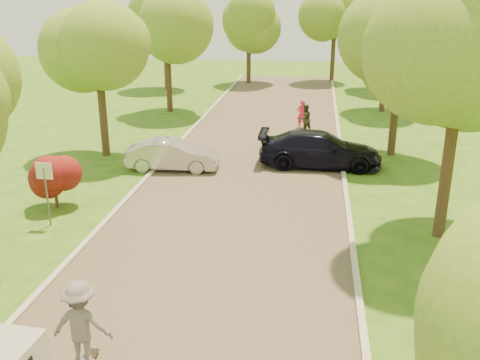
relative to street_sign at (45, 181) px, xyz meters
The scene contains 20 objects.
ground 7.22m from the street_sign, 34.59° to the right, with size 100.00×100.00×0.00m, color #255F16.
road 7.22m from the street_sign, 34.59° to the left, with size 8.00×60.00×0.01m, color #4C4438.
curb_left 4.62m from the street_sign, 66.37° to the left, with size 0.18×60.00×0.12m, color #B2AD9E.
curb_right 10.74m from the street_sign, 22.10° to the left, with size 0.18×60.00×0.12m, color #B2AD9E.
street_sign is the anchor object (origin of this frame).
red_shrub 1.65m from the street_sign, 108.43° to the left, with size 1.70×1.70×1.95m.
tree_l_midb 8.61m from the street_sign, 97.22° to the left, with size 4.30×4.20×6.62m.
tree_l_far 18.43m from the street_sign, 91.87° to the left, with size 4.92×4.80×7.79m.
tree_r_mida 13.46m from the street_sign, ahead, with size 5.13×5.00×7.95m.
tree_r_midb 16.27m from the street_sign, 38.90° to the left, with size 4.51×4.40×7.01m.
tree_r_far 24.25m from the street_sign, 56.91° to the left, with size 5.33×5.20×8.34m.
tree_bg_a 26.44m from the street_sign, 96.53° to the left, with size 5.12×5.00×7.72m.
tree_bg_b 31.57m from the street_sign, 63.40° to the left, with size 5.12×5.00×7.95m.
tree_bg_c 30.35m from the street_sign, 84.26° to the left, with size 4.92×4.80×7.33m.
tree_bg_d 33.74m from the street_sign, 72.61° to the left, with size 5.12×5.00×7.72m.
silver_sedan 6.88m from the street_sign, 68.49° to the left, with size 1.39×3.98×1.31m, color #A6A6AB.
dark_sedan 11.74m from the street_sign, 41.14° to the left, with size 2.18×5.37×1.56m, color black.
skateboarder 7.82m from the street_sign, 58.26° to the right, with size 1.21×0.70×1.88m, color slate.
person_striped 16.73m from the street_sign, 62.17° to the left, with size 0.58×0.38×1.58m, color red.
person_olive 15.72m from the street_sign, 59.32° to the left, with size 0.78×0.61×1.60m, color #2D311D.
Camera 1 is at (2.74, -11.20, 7.33)m, focal length 40.00 mm.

